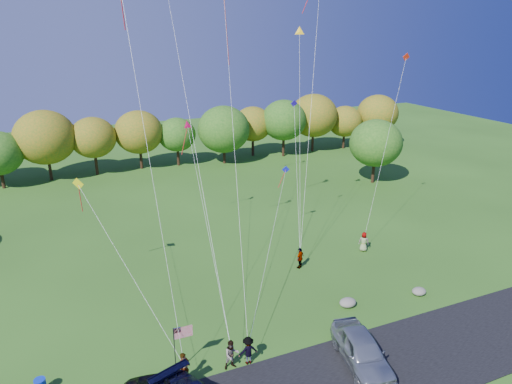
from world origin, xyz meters
TOP-DOWN VIEW (x-y plane):
  - ground at (0.00, 0.00)m, footprint 140.00×140.00m
  - treeline at (-2.27, 36.38)m, footprint 77.32×28.11m
  - minivan_silver at (4.36, -3.31)m, footprint 2.99×5.35m
  - flyer_a at (-4.63, -0.80)m, footprint 0.74×0.65m
  - flyer_b at (-2.08, -0.80)m, footprint 0.84×0.66m
  - flyer_c at (-1.14, -0.80)m, footprint 1.06×0.63m
  - flyer_d at (6.40, 7.33)m, footprint 1.02×0.87m
  - flyer_e at (12.47, 7.77)m, footprint 0.95×0.87m
  - flag_assembly at (-4.58, -0.00)m, footprint 1.02×0.67m
  - boulder_near at (6.83, 1.59)m, footprint 1.14×0.89m
  - boulder_far at (12.06, 0.86)m, footprint 0.98×0.82m
  - kites_aloft at (2.71, 13.03)m, footprint 25.54×9.85m

SIDE VIEW (x-z plane):
  - ground at x=0.00m, z-range 0.00..0.00m
  - boulder_far at x=12.06m, z-range 0.00..0.51m
  - boulder_near at x=6.83m, z-range 0.00..0.57m
  - flyer_c at x=-1.14m, z-range 0.00..1.62m
  - flyer_e at x=12.47m, z-range 0.00..1.63m
  - flyer_d at x=6.40m, z-range 0.00..1.65m
  - flyer_b at x=-2.08m, z-range 0.00..1.68m
  - flyer_a at x=-4.63m, z-range 0.00..1.70m
  - minivan_silver at x=4.36m, z-range 0.06..1.78m
  - flag_assembly at x=-4.58m, z-range 0.72..3.49m
  - treeline at x=-2.27m, z-range 0.61..9.06m
  - kites_aloft at x=2.71m, z-range 7.90..28.67m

